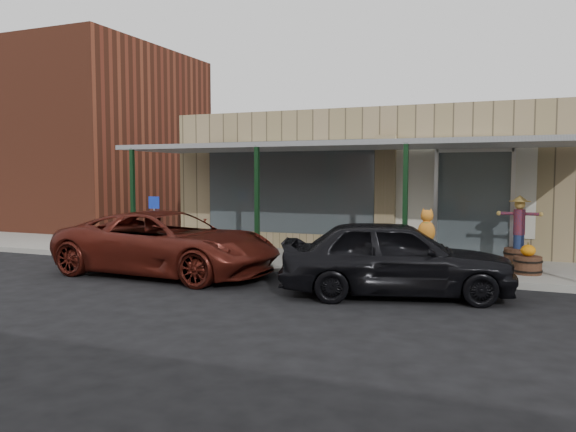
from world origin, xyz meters
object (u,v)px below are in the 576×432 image
at_px(handicap_sign, 154,217).
at_px(barrel_scarecrow, 519,243).
at_px(barrel_pumpkin, 528,263).
at_px(parked_sedan, 396,257).
at_px(car_maroon, 168,243).

bearing_deg(handicap_sign, barrel_scarecrow, 8.58).
distance_m(barrel_pumpkin, parked_sedan, 3.57).
bearing_deg(car_maroon, barrel_pumpkin, -70.90).
bearing_deg(car_maroon, barrel_scarecrow, -64.11).
height_order(barrel_pumpkin, handicap_sign, handicap_sign).
relative_size(barrel_scarecrow, barrel_pumpkin, 2.25).
height_order(parked_sedan, car_maroon, parked_sedan).
xyz_separation_m(parked_sedan, car_maroon, (-5.35, 0.25, -0.01)).
height_order(barrel_pumpkin, car_maroon, car_maroon).
xyz_separation_m(barrel_scarecrow, parked_sedan, (-2.17, -3.61, 0.03)).
bearing_deg(barrel_scarecrow, parked_sedan, -131.38).
distance_m(barrel_pumpkin, handicap_sign, 9.38).
xyz_separation_m(barrel_pumpkin, car_maroon, (-7.72, -2.39, 0.34)).
bearing_deg(barrel_scarecrow, barrel_pumpkin, -88.84).
height_order(barrel_scarecrow, handicap_sign, barrel_scarecrow).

